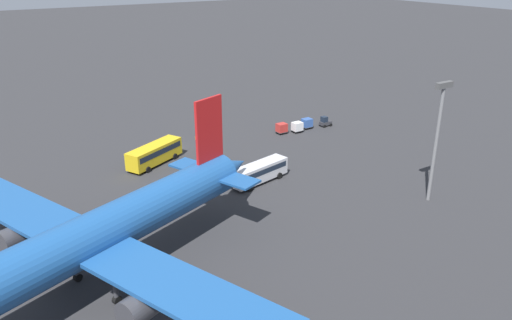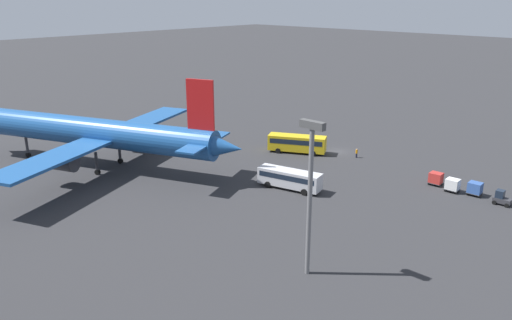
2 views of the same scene
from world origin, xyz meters
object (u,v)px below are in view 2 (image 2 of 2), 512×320
object	(u,v)px
worker_person	(357,153)
cargo_cart_red	(436,178)
airplane	(98,133)
cargo_cart_blue	(475,188)
cargo_cart_white	(453,184)
shuttle_bus_far	(290,178)
shuttle_bus_near	(297,143)
baggage_tug	(501,198)

from	to	relation	value
worker_person	cargo_cart_red	xyz separation A→B (m)	(-16.74, 3.56, 0.32)
airplane	cargo_cart_blue	bearing A→B (deg)	-170.68
cargo_cart_white	cargo_cart_red	bearing A→B (deg)	-17.47
airplane	shuttle_bus_far	world-z (taller)	airplane
airplane	shuttle_bus_near	xyz separation A→B (m)	(-19.55, -30.05, -4.25)
shuttle_bus_near	cargo_cart_white	size ratio (longest dim) A/B	5.33
shuttle_bus_near	shuttle_bus_far	world-z (taller)	shuttle_bus_near
airplane	cargo_cart_blue	xyz separation A→B (m)	(-52.46, -31.41, -5.05)
airplane	baggage_tug	size ratio (longest dim) A/B	21.35
cargo_cart_blue	baggage_tug	bearing A→B (deg)	169.24
shuttle_bus_near	cargo_cart_blue	xyz separation A→B (m)	(-32.91, -1.36, -0.80)
cargo_cart_white	shuttle_bus_near	bearing A→B (deg)	1.01
shuttle_bus_near	worker_person	world-z (taller)	shuttle_bus_near
shuttle_bus_far	cargo_cart_red	world-z (taller)	shuttle_bus_far
cargo_cart_blue	cargo_cart_red	xyz separation A→B (m)	(6.13, -0.13, 0.00)
shuttle_bus_near	baggage_tug	distance (m)	37.00
shuttle_bus_far	cargo_cart_blue	bearing A→B (deg)	-155.58
airplane	worker_person	size ratio (longest dim) A/B	29.78
cargo_cart_blue	cargo_cart_red	bearing A→B (deg)	-1.17
baggage_tug	cargo_cart_red	xyz separation A→B (m)	(10.20, -0.90, 0.25)
cargo_cart_blue	worker_person	bearing A→B (deg)	-9.17
worker_person	cargo_cart_red	distance (m)	17.11
shuttle_bus_far	worker_person	size ratio (longest dim) A/B	6.00
shuttle_bus_far	worker_person	distance (m)	20.53
airplane	cargo_cart_blue	world-z (taller)	airplane
shuttle_bus_far	cargo_cart_red	xyz separation A→B (m)	(-16.03, -16.93, -0.62)
worker_person	cargo_cart_blue	xyz separation A→B (m)	(-22.86, 3.69, 0.32)
baggage_tug	cargo_cart_blue	world-z (taller)	baggage_tug
shuttle_bus_far	airplane	bearing A→B (deg)	12.98
worker_person	shuttle_bus_near	bearing A→B (deg)	26.70
cargo_cart_blue	cargo_cart_white	xyz separation A→B (m)	(3.06, 0.84, 0.00)
worker_person	cargo_cart_white	bearing A→B (deg)	167.12
shuttle_bus_near	worker_person	bearing A→B (deg)	179.46
worker_person	cargo_cart_blue	size ratio (longest dim) A/B	0.84
baggage_tug	shuttle_bus_near	bearing A→B (deg)	-0.31
shuttle_bus_near	worker_person	size ratio (longest dim) A/B	6.31
shuttle_bus_near	shuttle_bus_far	size ratio (longest dim) A/B	1.05
airplane	worker_person	distance (m)	46.23
shuttle_bus_near	cargo_cart_blue	world-z (taller)	shuttle_bus_near
shuttle_bus_near	airplane	bearing A→B (deg)	29.72
baggage_tug	cargo_cart_blue	distance (m)	4.15
baggage_tug	cargo_cart_red	bearing A→B (deg)	-6.26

